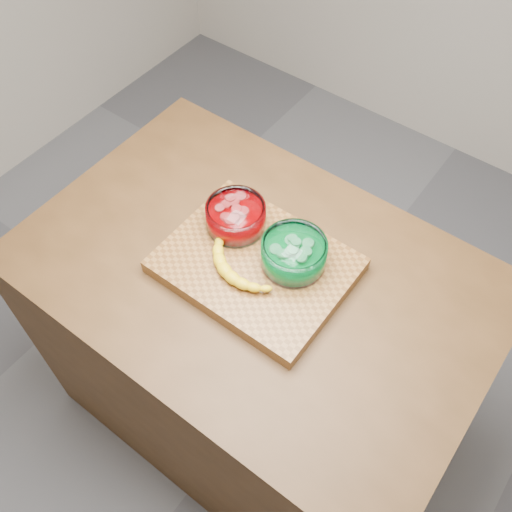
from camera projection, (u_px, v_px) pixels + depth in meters
The scene contains 6 objects.
ground at pixel (256, 405), 2.16m from camera, with size 3.50×3.50×0.00m, color #5C5C60.
counter at pixel (256, 351), 1.80m from camera, with size 1.20×0.80×0.90m, color #472C15.
cutting_board at pixel (256, 265), 1.42m from camera, with size 0.45×0.35×0.04m, color brown.
bowl_red at pixel (236, 217), 1.44m from camera, with size 0.15×0.15×0.07m.
bowl_green at pixel (294, 254), 1.37m from camera, with size 0.16×0.16×0.07m.
banana at pixel (241, 263), 1.38m from camera, with size 0.24×0.15×0.04m, color gold, non-canonical shape.
Camera 1 is at (0.49, -0.66, 2.08)m, focal length 40.00 mm.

